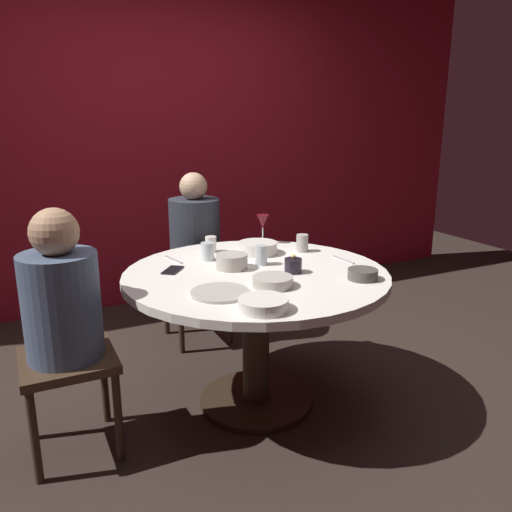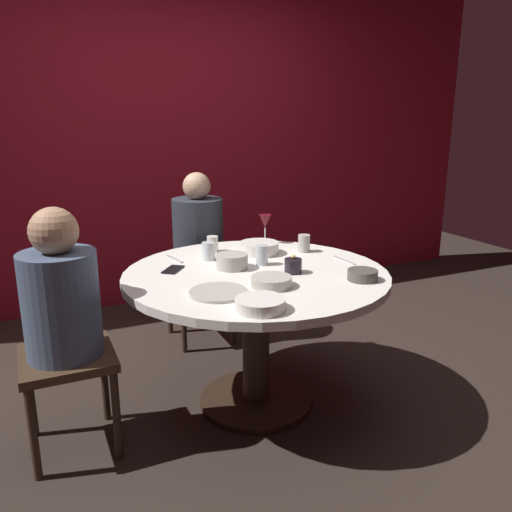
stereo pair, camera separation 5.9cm
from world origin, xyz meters
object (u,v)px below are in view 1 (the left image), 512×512
object	(u,v)px
seated_diner_left	(62,306)
bowl_small_white	(258,248)
cup_near_candle	(261,255)
dining_table	(256,300)
bowl_rice_portion	(263,304)
cell_phone	(173,270)
cup_by_right_diner	(302,243)
cup_by_left_diner	(207,251)
cup_center_front	(211,244)
bowl_salad_center	(273,281)
bowl_serving_large	(363,274)
seated_diner_back	(195,239)
wine_glass	(263,223)
candle_holder	(293,266)
bowl_sauce_side	(232,261)
dinner_plate	(220,293)

from	to	relation	value
seated_diner_left	bowl_small_white	xyz separation A→B (m)	(1.08, 0.31, 0.07)
seated_diner_left	cup_near_candle	xyz separation A→B (m)	(1.00, 0.10, 0.08)
dining_table	seated_diner_left	xyz separation A→B (m)	(-0.92, 0.00, 0.12)
seated_diner_left	bowl_rice_portion	xyz separation A→B (m)	(0.72, -0.49, 0.06)
cell_phone	cup_by_right_diner	xyz separation A→B (m)	(0.78, 0.04, 0.05)
bowl_rice_portion	cup_by_left_diner	distance (m)	0.80
bowl_small_white	cup_near_candle	bearing A→B (deg)	-111.46
cup_near_candle	cup_center_front	world-z (taller)	cup_near_candle
cell_phone	cup_near_candle	distance (m)	0.46
bowl_salad_center	bowl_rice_portion	xyz separation A→B (m)	(-0.17, -0.25, 0.00)
bowl_serving_large	cup_by_right_diner	size ratio (longest dim) A/B	1.44
seated_diner_back	wine_glass	distance (m)	0.53
candle_holder	bowl_small_white	world-z (taller)	candle_holder
bowl_sauce_side	cup_by_right_diner	bearing A→B (deg)	15.21
seated_diner_back	cup_center_front	distance (m)	0.47
wine_glass	cell_phone	distance (m)	0.75
dining_table	seated_diner_left	bearing A→B (deg)	180.00
seated_diner_back	cup_near_candle	distance (m)	0.83
bowl_sauce_side	bowl_serving_large	bearing A→B (deg)	-41.79
cup_by_right_diner	dining_table	bearing A→B (deg)	-149.99
cup_center_front	bowl_small_white	bearing A→B (deg)	-34.04
bowl_salad_center	cup_by_right_diner	xyz separation A→B (m)	(0.44, 0.48, 0.03)
bowl_rice_portion	cup_center_front	bearing A→B (deg)	81.56
bowl_small_white	bowl_sauce_side	xyz separation A→B (m)	(-0.25, -0.21, 0.00)
bowl_serving_large	cup_center_front	bearing A→B (deg)	120.28
candle_holder	cell_phone	xyz separation A→B (m)	(-0.53, 0.29, -0.03)
bowl_rice_portion	cup_by_left_diner	bearing A→B (deg)	85.60
dining_table	cup_center_front	world-z (taller)	cup_center_front
bowl_salad_center	cup_center_front	bearing A→B (deg)	92.54
seated_diner_left	bowl_salad_center	xyz separation A→B (m)	(0.89, -0.24, 0.06)
bowl_rice_portion	cell_phone	bearing A→B (deg)	103.91
seated_diner_left	candle_holder	bearing A→B (deg)	-5.22
cup_center_front	dinner_plate	bearing A→B (deg)	-107.95
bowl_serving_large	cup_by_right_diner	distance (m)	0.57
seated_diner_back	cup_by_left_diner	size ratio (longest dim) A/B	11.83
bowl_sauce_side	cup_near_candle	distance (m)	0.17
cell_phone	bowl_sauce_side	world-z (taller)	bowl_sauce_side
bowl_serving_large	cup_by_left_diner	size ratio (longest dim) A/B	1.48
dinner_plate	cup_by_left_diner	bearing A→B (deg)	74.85
cup_by_right_diner	seated_diner_back	bearing A→B (deg)	120.92
dining_table	bowl_rice_portion	bearing A→B (deg)	-112.70
bowl_sauce_side	cup_by_left_diner	world-z (taller)	cup_by_left_diner
cup_near_candle	cup_by_right_diner	bearing A→B (deg)	22.90
bowl_salad_center	dining_table	bearing A→B (deg)	82.34
bowl_rice_portion	bowl_serving_large	bearing A→B (deg)	14.13
cup_by_left_diner	wine_glass	bearing A→B (deg)	25.64
seated_diner_left	wine_glass	bearing A→B (deg)	22.85
bowl_serving_large	seated_diner_back	bearing A→B (deg)	107.74
bowl_salad_center	dinner_plate	bearing A→B (deg)	179.05
bowl_sauce_side	dining_table	bearing A→B (deg)	-48.88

